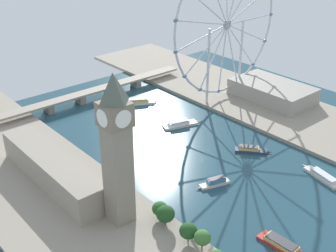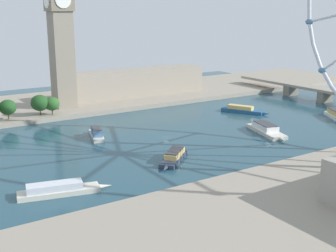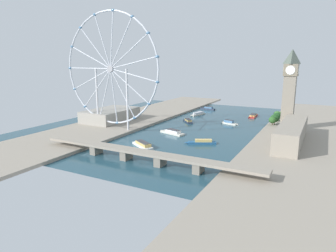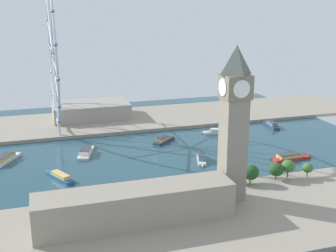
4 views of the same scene
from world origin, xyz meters
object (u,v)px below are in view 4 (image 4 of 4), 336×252
(ferris_wheel, at_px, (53,54))
(tour_boat_7, at_px, (271,125))
(tour_boat_1, at_px, (220,131))
(tour_boat_5, at_px, (291,157))
(riverside_hall, at_px, (91,110))
(tour_boat_0, at_px, (5,159))
(tour_boat_4, at_px, (201,158))
(clock_tower, at_px, (234,122))
(parliament_block, at_px, (135,205))
(tour_boat_2, at_px, (86,152))
(tour_boat_6, at_px, (164,140))
(tour_boat_3, at_px, (59,176))

(ferris_wheel, distance_m, tour_boat_7, 218.67)
(tour_boat_1, relative_size, tour_boat_5, 0.96)
(tour_boat_1, bearing_deg, riverside_hall, -24.18)
(tour_boat_0, relative_size, tour_boat_4, 1.30)
(clock_tower, xyz_separation_m, parliament_block, (-11.81, 62.42, -38.68))
(tour_boat_4, bearing_deg, riverside_hall, -139.41)
(tour_boat_1, distance_m, tour_boat_2, 128.60)
(clock_tower, height_order, tour_boat_4, clock_tower)
(tour_boat_4, bearing_deg, clock_tower, 9.48)
(ferris_wheel, bearing_deg, tour_boat_0, 148.16)
(riverside_hall, bearing_deg, tour_boat_6, -150.96)
(tour_boat_3, relative_size, tour_boat_4, 1.23)
(clock_tower, xyz_separation_m, tour_boat_0, (116.59, 136.00, -49.28))
(clock_tower, distance_m, tour_boat_1, 153.52)
(parliament_block, bearing_deg, tour_boat_7, -48.48)
(tour_boat_0, xyz_separation_m, tour_boat_3, (-47.52, -37.70, -0.39))
(parliament_block, distance_m, tour_boat_7, 229.87)
(riverside_hall, relative_size, tour_boat_2, 2.10)
(tour_boat_2, xyz_separation_m, tour_boat_4, (-42.72, -83.51, 0.18))
(tour_boat_6, relative_size, tour_boat_7, 0.83)
(clock_tower, distance_m, tour_boat_0, 185.79)
(riverside_hall, height_order, tour_boat_7, riverside_hall)
(tour_boat_2, bearing_deg, clock_tower, -130.43)
(ferris_wheel, distance_m, tour_boat_4, 168.95)
(tour_boat_5, relative_size, tour_boat_6, 1.49)
(riverside_hall, relative_size, tour_boat_4, 2.99)
(tour_boat_1, relative_size, tour_boat_2, 0.96)
(tour_boat_1, distance_m, tour_boat_4, 76.74)
(riverside_hall, height_order, tour_boat_6, riverside_hall)
(tour_boat_0, xyz_separation_m, tour_boat_4, (-44.39, -145.02, -0.02))
(tour_boat_6, bearing_deg, tour_boat_5, -81.11)
(tour_boat_2, xyz_separation_m, tour_boat_3, (-45.86, 23.81, -0.19))
(tour_boat_0, distance_m, tour_boat_1, 189.40)
(tour_boat_1, height_order, tour_boat_4, tour_boat_4)
(ferris_wheel, xyz_separation_m, riverside_hall, (31.47, -35.44, -62.56))
(ferris_wheel, distance_m, tour_boat_1, 169.19)
(parliament_block, bearing_deg, clock_tower, -79.28)
(clock_tower, bearing_deg, tour_boat_3, 54.90)
(clock_tower, bearing_deg, tour_boat_7, -37.96)
(ferris_wheel, distance_m, tour_boat_6, 127.92)
(tour_boat_2, bearing_deg, tour_boat_1, -64.19)
(tour_boat_4, distance_m, tour_boat_7, 121.44)
(clock_tower, height_order, tour_boat_2, clock_tower)
(parliament_block, xyz_separation_m, tour_boat_1, (147.28, -114.88, -10.97))
(riverside_hall, bearing_deg, tour_boat_3, 164.40)
(clock_tower, bearing_deg, tour_boat_6, 2.23)
(clock_tower, distance_m, tour_boat_5, 107.90)
(parliament_block, relative_size, tour_boat_7, 3.66)
(tour_boat_2, xyz_separation_m, tour_boat_5, (-59.03, -152.26, -0.20))
(clock_tower, xyz_separation_m, riverside_hall, (219.22, 56.37, -40.94))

